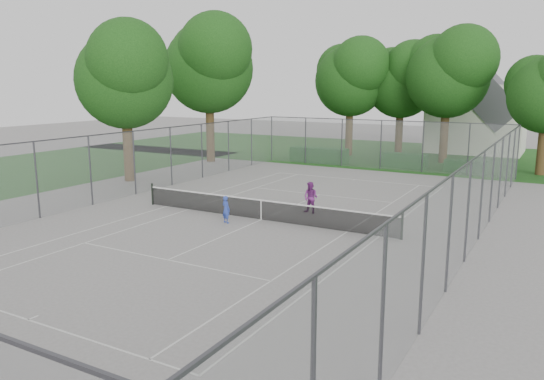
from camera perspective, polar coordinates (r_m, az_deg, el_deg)
The scene contains 16 objects.
ground at distance 23.88m, azimuth -1.18°, elevation -3.23°, with size 120.00×120.00×0.00m, color slate.
grass_far at distance 47.77m, azimuth 14.86°, elevation 3.68°, with size 60.00×20.00×0.00m, color #184714.
court_markings at distance 23.88m, azimuth -1.18°, elevation -3.22°, with size 11.03×23.83×0.01m.
tennis_net at distance 23.76m, azimuth -1.18°, elevation -2.04°, with size 12.87×0.10×1.10m.
perimeter_fence at distance 23.49m, azimuth -1.19°, elevation 1.05°, with size 18.08×34.08×3.52m.
tree_far_left at distance 46.10m, azimuth 8.53°, elevation 12.16°, with size 6.90×6.30×9.92m.
tree_far_midleft at distance 46.46m, azimuth 13.84°, elevation 11.67°, with size 6.67×6.09×9.59m.
tree_far_midright at distance 43.26m, azimuth 18.52°, elevation 12.17°, with size 7.20×6.57×10.35m.
tree_side_back at distance 42.06m, azimuth -6.79°, elevation 13.61°, with size 7.87×7.19×11.31m.
tree_side_front at distance 34.23m, azimuth -15.59°, elevation 12.13°, with size 6.83×6.24×9.82m.
hedge_left at distance 41.88m, azimuth 5.08°, elevation 3.77°, with size 4.52×1.36×1.13m, color #17481A.
hedge_mid at distance 40.09m, azimuth 13.96°, elevation 3.10°, with size 3.36×0.96×1.05m, color #17481A.
hedge_right at distance 39.29m, azimuth 20.08°, elevation 2.42°, with size 2.79×1.02×0.84m, color #17481A.
house at distance 51.34m, azimuth 21.22°, elevation 8.29°, with size 8.01×6.21×9.97m.
girl_player at distance 23.31m, azimuth -4.97°, elevation -2.09°, with size 0.44×0.29×1.22m, color #2D45AC.
woman_player at distance 25.04m, azimuth 4.19°, elevation -0.82°, with size 0.73×0.57×1.50m, color #772879.
Camera 1 is at (11.73, -19.93, 5.95)m, focal length 35.00 mm.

